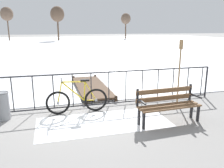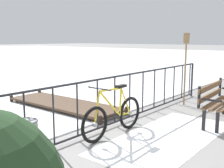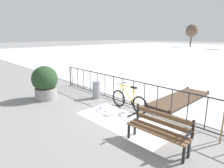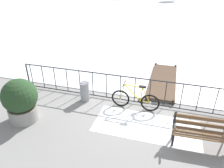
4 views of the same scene
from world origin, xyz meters
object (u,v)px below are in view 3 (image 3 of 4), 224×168
(bicycle_near_railing, at_px, (129,101))
(trash_bin, at_px, (96,90))
(park_bench, at_px, (159,127))
(planter_with_shrub, at_px, (45,82))

(bicycle_near_railing, bearing_deg, trash_bin, 179.62)
(park_bench, bearing_deg, planter_with_shrub, -175.66)
(park_bench, xyz_separation_m, planter_with_shrub, (-5.47, -0.41, 0.23))
(bicycle_near_railing, relative_size, park_bench, 1.05)
(planter_with_shrub, height_order, trash_bin, planter_with_shrub)
(bicycle_near_railing, xyz_separation_m, trash_bin, (-1.92, 0.01, 0.00))
(park_bench, bearing_deg, trash_bin, 162.75)
(bicycle_near_railing, xyz_separation_m, park_bench, (2.10, -1.23, 0.14))
(bicycle_near_railing, relative_size, trash_bin, 2.34)
(trash_bin, bearing_deg, bicycle_near_railing, -0.38)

